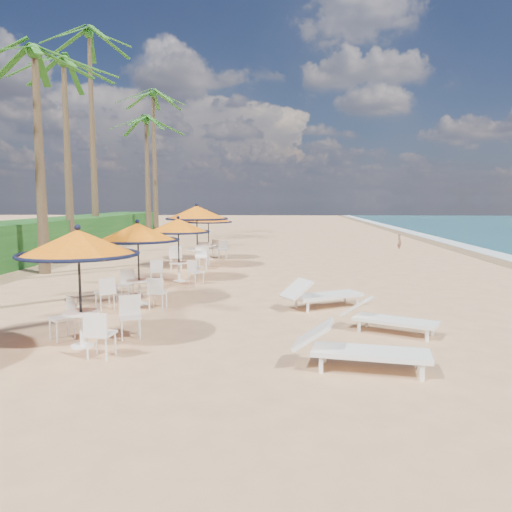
{
  "coord_description": "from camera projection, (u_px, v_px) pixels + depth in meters",
  "views": [
    {
      "loc": [
        -1.41,
        -9.5,
        2.79
      ],
      "look_at": [
        -2.25,
        4.53,
        1.2
      ],
      "focal_mm": 35.0,
      "sensor_mm": 36.0,
      "label": 1
    }
  ],
  "objects": [
    {
      "name": "scrub_hedge",
      "position": [
        2.0,
        244.0,
        21.26
      ],
      "size": [
        3.0,
        40.0,
        1.8
      ],
      "primitive_type": "cube",
      "color": "#194716",
      "rests_on": "ground"
    },
    {
      "name": "palm_4",
      "position": [
        64.0,
        74.0,
        23.76
      ],
      "size": [
        5.0,
        5.0,
        9.6
      ],
      "color": "brown",
      "rests_on": "ground"
    },
    {
      "name": "palm_6",
      "position": [
        146.0,
        127.0,
        33.1
      ],
      "size": [
        5.0,
        5.0,
        8.32
      ],
      "color": "brown",
      "rests_on": "ground"
    },
    {
      "name": "ground",
      "position": [
        358.0,
        344.0,
        9.65
      ],
      "size": [
        160.0,
        160.0,
        0.0
      ],
      "primitive_type": "plane",
      "color": "tan",
      "rests_on": "ground"
    },
    {
      "name": "lounger_mid",
      "position": [
        386.0,
        317.0,
        10.48
      ],
      "size": [
        2.04,
        1.46,
        0.71
      ],
      "rotation": [
        0.0,
        0.0,
        -0.48
      ],
      "color": "white",
      "rests_on": "ground"
    },
    {
      "name": "station_2",
      "position": [
        178.0,
        232.0,
        16.88
      ],
      "size": [
        2.16,
        2.16,
        2.25
      ],
      "color": "black",
      "rests_on": "ground"
    },
    {
      "name": "person",
      "position": [
        400.0,
        241.0,
        28.23
      ],
      "size": [
        0.29,
        0.38,
        0.92
      ],
      "primitive_type": "imported",
      "rotation": [
        0.0,
        0.0,
        1.81
      ],
      "color": "brown",
      "rests_on": "ground"
    },
    {
      "name": "station_4",
      "position": [
        210.0,
        222.0,
        23.26
      ],
      "size": [
        2.23,
        2.35,
        2.32
      ],
      "color": "black",
      "rests_on": "ground"
    },
    {
      "name": "station_3",
      "position": [
        196.0,
        221.0,
        20.3
      ],
      "size": [
        2.55,
        2.55,
        2.66
      ],
      "color": "black",
      "rests_on": "ground"
    },
    {
      "name": "station_0",
      "position": [
        81.0,
        258.0,
        9.34
      ],
      "size": [
        2.24,
        2.24,
        2.34
      ],
      "color": "black",
      "rests_on": "ground"
    },
    {
      "name": "palm_5",
      "position": [
        89.0,
        47.0,
        28.64
      ],
      "size": [
        5.0,
        5.0,
        12.53
      ],
      "color": "brown",
      "rests_on": "ground"
    },
    {
      "name": "station_1",
      "position": [
        136.0,
        243.0,
        13.14
      ],
      "size": [
        2.18,
        2.18,
        2.28
      ],
      "color": "black",
      "rests_on": "ground"
    },
    {
      "name": "palm_3",
      "position": [
        35.0,
        65.0,
        18.09
      ],
      "size": [
        5.0,
        5.0,
        8.41
      ],
      "color": "brown",
      "rests_on": "ground"
    },
    {
      "name": "lounger_far",
      "position": [
        320.0,
        294.0,
        12.85
      ],
      "size": [
        2.24,
        1.69,
        0.79
      ],
      "rotation": [
        0.0,
        0.0,
        0.52
      ],
      "color": "white",
      "rests_on": "ground"
    },
    {
      "name": "palm_7",
      "position": [
        153.0,
        103.0,
        36.67
      ],
      "size": [
        5.0,
        5.0,
        10.77
      ],
      "color": "brown",
      "rests_on": "ground"
    },
    {
      "name": "lounger_near",
      "position": [
        356.0,
        348.0,
        8.16
      ],
      "size": [
        2.29,
        1.07,
        0.79
      ],
      "rotation": [
        0.0,
        0.0,
        -0.18
      ],
      "color": "white",
      "rests_on": "ground"
    }
  ]
}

